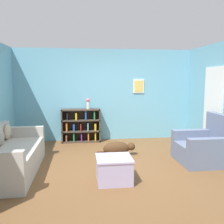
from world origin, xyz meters
TOP-DOWN VIEW (x-y plane):
  - ground_plane at (0.00, 0.00)m, footprint 14.00×14.00m
  - wall_back at (0.00, 2.25)m, footprint 5.60×0.13m
  - couch at (-2.03, -0.20)m, footprint 0.92×2.10m
  - bookshelf at (-0.67, 2.04)m, footprint 1.08×0.32m
  - recliner_chair at (1.95, -0.06)m, footprint 1.01×1.00m
  - coffee_table at (-0.12, -0.83)m, footprint 0.61×0.58m
  - dog at (0.16, 0.63)m, footprint 0.90×0.29m
  - vase at (-0.47, 2.02)m, footprint 0.11×0.11m

SIDE VIEW (x-z plane):
  - ground_plane at x=0.00m, z-range 0.00..0.00m
  - dog at x=0.16m, z-range 0.00..0.33m
  - coffee_table at x=-0.12m, z-range 0.01..0.45m
  - couch at x=-2.03m, z-range -0.11..0.76m
  - recliner_chair at x=1.95m, z-range -0.17..0.85m
  - bookshelf at x=-0.67m, z-range -0.01..0.92m
  - vase at x=-0.47m, z-range 0.95..1.25m
  - wall_back at x=0.00m, z-range 0.00..2.60m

